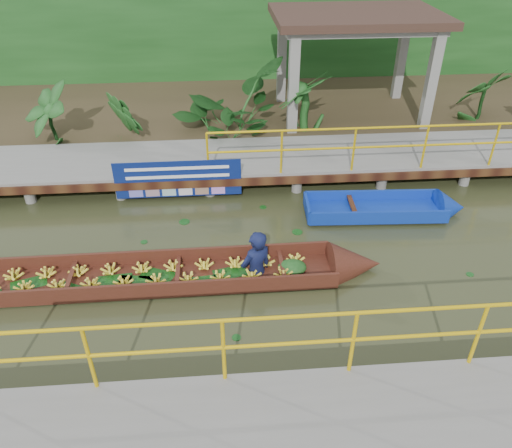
{
  "coord_description": "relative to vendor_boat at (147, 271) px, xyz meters",
  "views": [
    {
      "loc": [
        -0.74,
        -7.25,
        5.79
      ],
      "look_at": [
        -0.12,
        0.5,
        0.6
      ],
      "focal_mm": 35.0,
      "sensor_mm": 36.0,
      "label": 1
    }
  ],
  "objects": [
    {
      "name": "ground",
      "position": [
        2.11,
        0.3,
        -0.25
      ],
      "size": [
        80.0,
        80.0,
        0.0
      ],
      "primitive_type": "plane",
      "color": "#2D3219",
      "rests_on": "ground"
    },
    {
      "name": "land_strip",
      "position": [
        2.11,
        7.8,
        -0.03
      ],
      "size": [
        30.0,
        8.0,
        0.45
      ],
      "primitive_type": "cube",
      "color": "#332A19",
      "rests_on": "ground"
    },
    {
      "name": "far_dock",
      "position": [
        2.13,
        3.73,
        0.23
      ],
      "size": [
        16.0,
        2.06,
        1.66
      ],
      "color": "slate",
      "rests_on": "ground"
    },
    {
      "name": "pavilion",
      "position": [
        5.11,
        6.6,
        2.57
      ],
      "size": [
        4.4,
        3.0,
        3.0
      ],
      "color": "slate",
      "rests_on": "ground"
    },
    {
      "name": "foliage_backdrop",
      "position": [
        2.11,
        10.3,
        1.75
      ],
      "size": [
        30.0,
        0.8,
        4.0
      ],
      "primitive_type": "cube",
      "color": "#143E14",
      "rests_on": "ground"
    },
    {
      "name": "vendor_boat",
      "position": [
        0.0,
        0.0,
        0.0
      ],
      "size": [
        9.2,
        1.03,
        2.13
      ],
      "rotation": [
        0.0,
        0.0,
        0.01
      ],
      "color": "#3D1C10",
      "rests_on": "ground"
    },
    {
      "name": "moored_blue_boat",
      "position": [
        5.42,
        1.8,
        -0.11
      ],
      "size": [
        3.45,
        1.07,
        0.81
      ],
      "rotation": [
        0.0,
        0.0,
        -0.05
      ],
      "color": "#0E2E9A",
      "rests_on": "ground"
    },
    {
      "name": "blue_banner",
      "position": [
        0.43,
        2.78,
        0.31
      ],
      "size": [
        2.76,
        0.04,
        0.86
      ],
      "color": "navy",
      "rests_on": "ground"
    },
    {
      "name": "tropical_plants",
      "position": [
        3.41,
        5.6,
        0.91
      ],
      "size": [
        14.14,
        1.14,
        1.42
      ],
      "color": "#143E14",
      "rests_on": "ground"
    }
  ]
}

